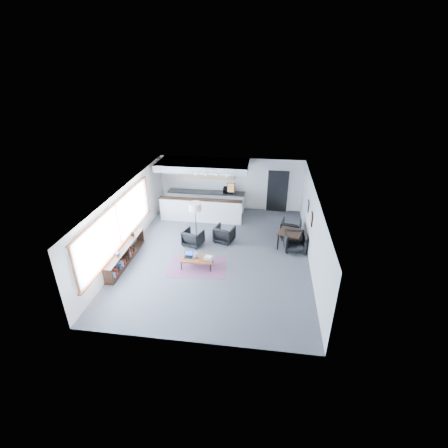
# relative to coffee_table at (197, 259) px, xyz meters

# --- Properties ---
(room) EXTENTS (7.02, 9.02, 2.62)m
(room) POSITION_rel_coffee_table_xyz_m (0.58, 0.99, 0.95)
(room) COLOR #4C4C4E
(room) RESTS_ON ground
(window) EXTENTS (0.10, 5.95, 1.66)m
(window) POSITION_rel_coffee_table_xyz_m (-2.88, 0.09, 1.11)
(window) COLOR #8CBFFF
(window) RESTS_ON room
(console) EXTENTS (0.35, 3.00, 0.80)m
(console) POSITION_rel_coffee_table_xyz_m (-2.72, -0.06, -0.02)
(console) COLOR black
(console) RESTS_ON floor
(kitchenette) EXTENTS (4.20, 1.96, 2.60)m
(kitchenette) POSITION_rel_coffee_table_xyz_m (-0.62, 4.70, 1.03)
(kitchenette) COLOR white
(kitchenette) RESTS_ON floor
(doorway) EXTENTS (1.10, 0.12, 2.15)m
(doorway) POSITION_rel_coffee_table_xyz_m (2.88, 5.41, 0.73)
(doorway) COLOR black
(doorway) RESTS_ON room
(track_light) EXTENTS (1.60, 0.07, 0.15)m
(track_light) POSITION_rel_coffee_table_xyz_m (-0.01, 3.19, 2.18)
(track_light) COLOR silver
(track_light) RESTS_ON room
(wall_art_lower) EXTENTS (0.03, 0.38, 0.48)m
(wall_art_lower) POSITION_rel_coffee_table_xyz_m (4.05, 1.39, 1.20)
(wall_art_lower) COLOR black
(wall_art_lower) RESTS_ON room
(wall_art_upper) EXTENTS (0.03, 0.34, 0.44)m
(wall_art_upper) POSITION_rel_coffee_table_xyz_m (4.05, 2.69, 1.15)
(wall_art_upper) COLOR black
(wall_art_upper) RESTS_ON room
(kilim_rug) EXTENTS (2.20, 1.58, 0.01)m
(kilim_rug) POSITION_rel_coffee_table_xyz_m (-0.00, -0.00, -0.34)
(kilim_rug) COLOR #663650
(kilim_rug) RESTS_ON floor
(coffee_table) EXTENTS (1.16, 0.65, 0.38)m
(coffee_table) POSITION_rel_coffee_table_xyz_m (0.00, 0.00, 0.00)
(coffee_table) COLOR brown
(coffee_table) RESTS_ON floor
(laptop) EXTENTS (0.30, 0.25, 0.21)m
(laptop) POSITION_rel_coffee_table_xyz_m (-0.32, 0.07, 0.09)
(laptop) COLOR black
(laptop) RESTS_ON coffee_table
(ceramic_pot) EXTENTS (0.23, 0.23, 0.23)m
(ceramic_pot) POSITION_rel_coffee_table_xyz_m (-0.02, -0.03, 0.14)
(ceramic_pot) COLOR gray
(ceramic_pot) RESTS_ON coffee_table
(book_stack) EXTENTS (0.34, 0.29, 0.10)m
(book_stack) POSITION_rel_coffee_table_xyz_m (0.42, 0.03, 0.07)
(book_stack) COLOR silver
(book_stack) RESTS_ON coffee_table
(coaster) EXTENTS (0.13, 0.13, 0.01)m
(coaster) POSITION_rel_coffee_table_xyz_m (0.03, -0.17, 0.03)
(coaster) COLOR #E5590C
(coaster) RESTS_ON coffee_table
(armchair_left) EXTENTS (0.88, 0.85, 0.73)m
(armchair_left) POSITION_rel_coffee_table_xyz_m (-0.49, 1.51, 0.02)
(armchair_left) COLOR black
(armchair_left) RESTS_ON floor
(armchair_right) EXTENTS (0.90, 0.87, 0.76)m
(armchair_right) POSITION_rel_coffee_table_xyz_m (0.73, 1.99, 0.03)
(armchair_right) COLOR black
(armchair_right) RESTS_ON floor
(floor_lamp) EXTENTS (0.57, 0.57, 1.77)m
(floor_lamp) POSITION_rel_coffee_table_xyz_m (-0.41, 1.79, 1.19)
(floor_lamp) COLOR black
(floor_lamp) RESTS_ON floor
(dining_table) EXTENTS (1.03, 1.03, 0.71)m
(dining_table) POSITION_rel_coffee_table_xyz_m (3.37, 1.88, 0.30)
(dining_table) COLOR black
(dining_table) RESTS_ON floor
(dining_chair_near) EXTENTS (0.73, 0.69, 0.70)m
(dining_chair_near) POSITION_rel_coffee_table_xyz_m (3.57, 1.68, 0.00)
(dining_chair_near) COLOR black
(dining_chair_near) RESTS_ON floor
(dining_chair_far) EXTENTS (0.78, 0.74, 0.69)m
(dining_chair_far) POSITION_rel_coffee_table_xyz_m (3.47, 2.82, -0.00)
(dining_chair_far) COLOR black
(dining_chair_far) RESTS_ON floor
(microwave) EXTENTS (0.52, 0.30, 0.34)m
(microwave) POSITION_rel_coffee_table_xyz_m (0.50, 5.14, 0.75)
(microwave) COLOR black
(microwave) RESTS_ON kitchenette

